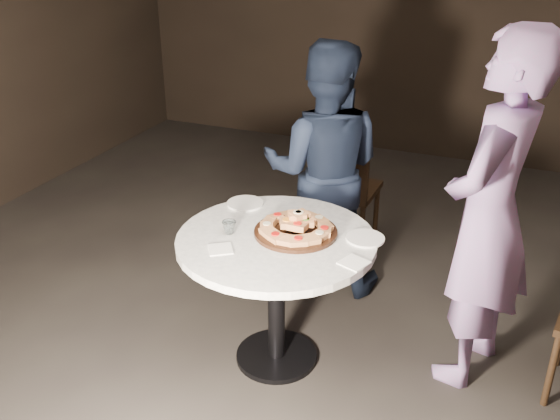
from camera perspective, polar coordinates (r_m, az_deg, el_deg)
name	(u,v)px	position (r m, az deg, el deg)	size (l,w,h in m)	color
floor	(293,355)	(3.59, 1.20, -13.10)	(7.00, 7.00, 0.00)	black
table	(276,261)	(3.22, -0.34, -4.73)	(1.25, 1.25, 0.76)	black
serving_board	(296,232)	(3.18, 1.45, -2.02)	(0.43, 0.43, 0.02)	black
focaccia_pile	(296,225)	(3.16, 1.52, -1.39)	(0.38, 0.38, 0.10)	#B87947
plate_left	(245,203)	(3.50, -3.20, 0.61)	(0.21, 0.21, 0.01)	white
plate_right	(365,238)	(3.15, 7.80, -2.58)	(0.19, 0.19, 0.01)	white
water_glass	(229,227)	(3.18, -4.67, -1.60)	(0.07, 0.07, 0.07)	silver
napkin_near	(220,249)	(3.05, -5.47, -3.58)	(0.11, 0.11, 0.01)	white
napkin_far	(354,263)	(2.94, 6.78, -4.81)	(0.12, 0.12, 0.01)	white
chair_far	(342,185)	(4.37, 5.73, 2.31)	(0.44, 0.46, 0.91)	black
diner_navy	(323,170)	(3.88, 4.00, 3.67)	(0.78, 0.61, 1.60)	black
diner_teal	(489,216)	(3.19, 18.57, -0.51)	(0.67, 0.44, 1.83)	#7C639B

